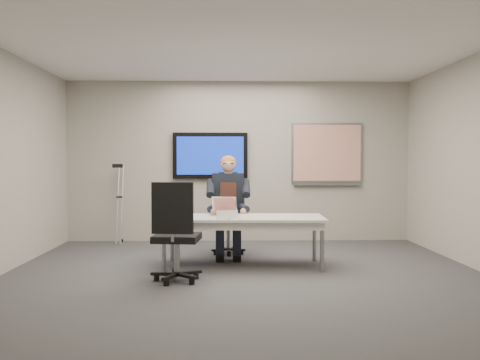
{
  "coord_description": "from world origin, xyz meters",
  "views": [
    {
      "loc": [
        -0.24,
        -6.38,
        1.4
      ],
      "look_at": [
        -0.04,
        0.85,
        1.15
      ],
      "focal_mm": 40.0,
      "sensor_mm": 36.0,
      "label": 1
    }
  ],
  "objects_px": {
    "laptop": "(224,211)",
    "office_chair_far": "(229,233)",
    "conference_table": "(243,222)",
    "office_chair_near": "(176,251)",
    "seated_person": "(228,216)"
  },
  "relations": [
    {
      "from": "conference_table",
      "to": "laptop",
      "type": "height_order",
      "value": "laptop"
    },
    {
      "from": "office_chair_near",
      "to": "conference_table",
      "type": "bearing_deg",
      "value": -124.23
    },
    {
      "from": "conference_table",
      "to": "seated_person",
      "type": "relative_size",
      "value": 1.47
    },
    {
      "from": "seated_person",
      "to": "office_chair_far",
      "type": "bearing_deg",
      "value": 92.07
    },
    {
      "from": "office_chair_far",
      "to": "laptop",
      "type": "relative_size",
      "value": 2.39
    },
    {
      "from": "laptop",
      "to": "office_chair_far",
      "type": "bearing_deg",
      "value": 101.57
    },
    {
      "from": "office_chair_far",
      "to": "conference_table",
      "type": "bearing_deg",
      "value": -64.04
    },
    {
      "from": "conference_table",
      "to": "office_chair_near",
      "type": "height_order",
      "value": "office_chair_near"
    },
    {
      "from": "office_chair_far",
      "to": "seated_person",
      "type": "xyz_separation_m",
      "value": [
        -0.01,
        -0.26,
        0.29
      ]
    },
    {
      "from": "conference_table",
      "to": "laptop",
      "type": "relative_size",
      "value": 5.24
    },
    {
      "from": "conference_table",
      "to": "laptop",
      "type": "xyz_separation_m",
      "value": [
        -0.25,
        0.2,
        0.14
      ]
    },
    {
      "from": "laptop",
      "to": "conference_table",
      "type": "bearing_deg",
      "value": -22.81
    },
    {
      "from": "seated_person",
      "to": "laptop",
      "type": "height_order",
      "value": "seated_person"
    },
    {
      "from": "office_chair_near",
      "to": "office_chair_far",
      "type": "bearing_deg",
      "value": -101.89
    },
    {
      "from": "conference_table",
      "to": "office_chair_far",
      "type": "relative_size",
      "value": 2.19
    }
  ]
}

